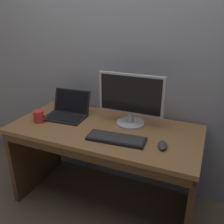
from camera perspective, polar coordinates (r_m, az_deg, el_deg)
The scene contains 7 objects.
ground_plane at distance 2.27m, azimuth -1.64°, elevation -20.40°, with size 14.00×14.00×0.00m, color brown.
desk at distance 1.95m, azimuth -1.91°, elevation -9.23°, with size 1.47×0.71×0.73m.
laptop_black at distance 2.08m, azimuth -10.71°, elevation 0.14°, with size 0.36×0.31×0.20m.
external_monitor at distance 1.83m, azimuth 4.51°, elevation 3.26°, with size 0.52×0.23×0.41m.
wired_keyboard at distance 1.67m, azimuth 1.01°, elevation -6.41°, with size 0.42×0.18×0.02m.
computer_mouse at distance 1.61m, azimuth 12.03°, elevation -7.80°, with size 0.06×0.12×0.04m, color #38383D.
coffee_mug at distance 2.02m, azimuth -17.10°, elevation -1.00°, with size 0.12×0.09×0.09m.
Camera 1 is at (0.72, -1.50, 1.54)m, focal length 38.15 mm.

